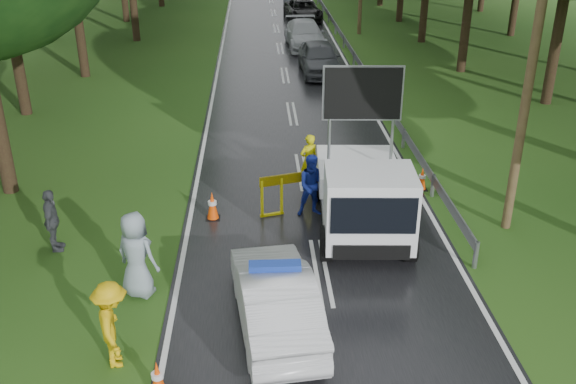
{
  "coord_description": "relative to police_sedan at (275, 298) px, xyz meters",
  "views": [
    {
      "loc": [
        -1.46,
        -12.94,
        8.2
      ],
      "look_at": [
        -0.7,
        1.75,
        1.3
      ],
      "focal_mm": 40.0,
      "sensor_mm": 36.0,
      "label": 1
    }
  ],
  "objects": [
    {
      "name": "queue_car_second",
      "position": [
        2.62,
        26.31,
        0.05
      ],
      "size": [
        2.33,
        5.23,
        1.49
      ],
      "primitive_type": "imported",
      "rotation": [
        0.0,
        0.0,
        0.05
      ],
      "color": "#ADAFB5",
      "rests_on": "ground"
    },
    {
      "name": "work_truck",
      "position": [
        2.43,
        4.01,
        0.41
      ],
      "size": [
        2.56,
        5.26,
        4.09
      ],
      "rotation": [
        0.0,
        0.0,
        -0.06
      ],
      "color": "gray",
      "rests_on": "ground"
    },
    {
      "name": "bystander_left",
      "position": [
        -3.07,
        -0.98,
        0.2
      ],
      "size": [
        0.92,
        1.28,
        1.79
      ],
      "primitive_type": "imported",
      "rotation": [
        0.0,
        0.0,
        1.82
      ],
      "color": "gold",
      "rests_on": "ground"
    },
    {
      "name": "queue_car_third",
      "position": [
        3.13,
        34.97,
        -0.02
      ],
      "size": [
        2.64,
        5.06,
        1.36
      ],
      "primitive_type": "imported",
      "rotation": [
        0.0,
        0.0,
        0.08
      ],
      "color": "black",
      "rests_on": "ground"
    },
    {
      "name": "cone_left_mid",
      "position": [
        -1.56,
        4.94,
        -0.3
      ],
      "size": [
        0.39,
        0.39,
        0.82
      ],
      "color": "black",
      "rests_on": "ground"
    },
    {
      "name": "queue_car_first",
      "position": [
        2.88,
        20.31,
        0.09
      ],
      "size": [
        1.99,
        4.68,
        1.58
      ],
      "primitive_type": "imported",
      "rotation": [
        0.0,
        0.0,
        0.03
      ],
      "color": "#404248",
      "rests_on": "ground"
    },
    {
      "name": "bystander_mid",
      "position": [
        -5.41,
        3.45,
        0.13
      ],
      "size": [
        0.51,
        1.01,
        1.65
      ],
      "primitive_type": "imported",
      "rotation": [
        0.0,
        0.0,
        1.69
      ],
      "color": "#3C3F43",
      "rests_on": "ground"
    },
    {
      "name": "utility_pole_near",
      "position": [
        6.36,
        4.05,
        4.37
      ],
      "size": [
        1.4,
        0.24,
        10.0
      ],
      "color": "#4C3923",
      "rests_on": "ground"
    },
    {
      "name": "cone_center",
      "position": [
        0.18,
        2.05,
        -0.39
      ],
      "size": [
        0.3,
        0.3,
        0.64
      ],
      "color": "black",
      "rests_on": "ground"
    },
    {
      "name": "cone_near_left",
      "position": [
        -2.15,
        -1.91,
        -0.33
      ],
      "size": [
        0.36,
        0.36,
        0.76
      ],
      "color": "black",
      "rests_on": "ground"
    },
    {
      "name": "road",
      "position": [
        1.16,
        32.05,
        -0.69
      ],
      "size": [
        7.0,
        140.0,
        0.02
      ],
      "primitive_type": "cube",
      "color": "black",
      "rests_on": "ground"
    },
    {
      "name": "cone_far",
      "position": [
        2.44,
        4.55,
        -0.34
      ],
      "size": [
        0.35,
        0.35,
        0.74
      ],
      "color": "black",
      "rests_on": "ground"
    },
    {
      "name": "guardrail",
      "position": [
        4.86,
        31.72,
        -0.15
      ],
      "size": [
        0.12,
        60.06,
        0.7
      ],
      "color": "gray",
      "rests_on": "ground"
    },
    {
      "name": "civilian",
      "position": [
        1.21,
        5.05,
        0.19
      ],
      "size": [
        0.91,
        0.73,
        1.78
      ],
      "primitive_type": "imported",
      "rotation": [
        0.0,
        0.0,
        0.07
      ],
      "color": "#18299C",
      "rests_on": "ground"
    },
    {
      "name": "ground",
      "position": [
        1.16,
        2.05,
        -0.7
      ],
      "size": [
        160.0,
        160.0,
        0.0
      ],
      "primitive_type": "plane",
      "color": "#204814",
      "rests_on": "ground"
    },
    {
      "name": "bystander_right",
      "position": [
        -2.99,
        1.35,
        0.31
      ],
      "size": [
        1.17,
        1.03,
        2.02
      ],
      "primitive_type": "imported",
      "rotation": [
        0.0,
        0.0,
        2.66
      ],
      "color": "gray",
      "rests_on": "ground"
    },
    {
      "name": "officer",
      "position": [
        1.26,
        7.05,
        0.13
      ],
      "size": [
        0.71,
        0.62,
        1.65
      ],
      "primitive_type": "imported",
      "rotation": [
        0.0,
        0.0,
        3.61
      ],
      "color": "#D1CC0B",
      "rests_on": "ground"
    },
    {
      "name": "barrier",
      "position": [
        1.16,
        5.33,
        0.22
      ],
      "size": [
        2.84,
        0.87,
        1.22
      ],
      "rotation": [
        0.0,
        0.0,
        0.28
      ],
      "color": "yellow",
      "rests_on": "ground"
    },
    {
      "name": "cone_right",
      "position": [
        4.66,
        6.55,
        -0.35
      ],
      "size": [
        0.34,
        0.34,
        0.72
      ],
      "color": "black",
      "rests_on": "ground"
    },
    {
      "name": "police_sedan",
      "position": [
        0.0,
        0.0,
        0.0
      ],
      "size": [
        1.97,
        4.35,
        1.52
      ],
      "rotation": [
        0.0,
        0.0,
        3.27
      ],
      "color": "silver",
      "rests_on": "ground"
    }
  ]
}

